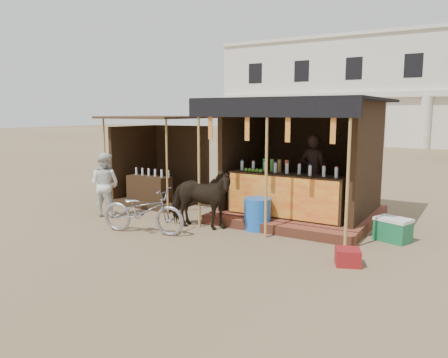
% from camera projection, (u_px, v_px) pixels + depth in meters
% --- Properties ---
extents(ground, '(120.00, 120.00, 0.00)m').
position_uv_depth(ground, '(179.00, 250.00, 7.96)').
color(ground, '#846B4C').
rests_on(ground, ground).
extents(main_stall, '(3.60, 3.61, 2.78)m').
position_uv_depth(main_stall, '(300.00, 176.00, 10.13)').
color(main_stall, brown).
rests_on(main_stall, ground).
extents(secondary_stall, '(2.40, 2.40, 2.38)m').
position_uv_depth(secondary_stall, '(157.00, 171.00, 12.18)').
color(secondary_stall, '#322112').
rests_on(secondary_stall, ground).
extents(cow, '(1.64, 0.95, 1.31)m').
position_uv_depth(cow, '(200.00, 199.00, 9.32)').
color(cow, black).
rests_on(cow, ground).
extents(motorbike, '(1.92, 1.03, 0.96)m').
position_uv_depth(motorbike, '(143.00, 211.00, 9.00)').
color(motorbike, '#92939A').
rests_on(motorbike, ground).
extents(bystander, '(0.85, 0.72, 1.53)m').
position_uv_depth(bystander, '(105.00, 184.00, 10.47)').
color(bystander, silver).
rests_on(bystander, ground).
extents(blue_barrel, '(0.60, 0.60, 0.68)m').
position_uv_depth(blue_barrel, '(257.00, 214.00, 9.30)').
color(blue_barrel, blue).
rests_on(blue_barrel, ground).
extents(red_crate, '(0.50, 0.49, 0.27)m').
position_uv_depth(red_crate, '(348.00, 257.00, 7.16)').
color(red_crate, maroon).
rests_on(red_crate, ground).
extents(cooler, '(0.75, 0.62, 0.46)m').
position_uv_depth(cooler, '(393.00, 229.00, 8.47)').
color(cooler, '#176B3E').
rests_on(cooler, ground).
extents(background_building, '(26.00, 7.45, 8.18)m').
position_uv_depth(background_building, '(391.00, 92.00, 33.72)').
color(background_building, silver).
rests_on(background_building, ground).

